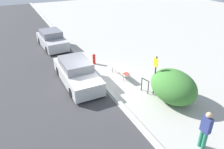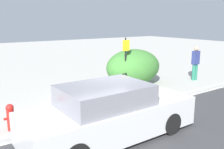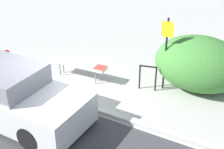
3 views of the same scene
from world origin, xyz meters
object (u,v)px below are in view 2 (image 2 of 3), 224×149
object	(u,v)px
bike_rack	(122,81)
parked_car_near	(110,114)
sign_post	(126,59)
pedestrian	(195,62)
bench	(79,92)
fire_hydrant	(10,116)

from	to	relation	value
bike_rack	parked_car_near	size ratio (longest dim) A/B	0.18
sign_post	pedestrian	world-z (taller)	sign_post
bench	pedestrian	world-z (taller)	pedestrian
bike_rack	sign_post	size ratio (longest dim) A/B	0.36
sign_post	parked_car_near	world-z (taller)	sign_post
fire_hydrant	parked_car_near	bearing A→B (deg)	-43.70
fire_hydrant	parked_car_near	size ratio (longest dim) A/B	0.17
bench	parked_car_near	world-z (taller)	parked_car_near
bench	bike_rack	world-z (taller)	bike_rack
bench	parked_car_near	bearing A→B (deg)	-103.68
bike_rack	sign_post	bearing A→B (deg)	37.44
sign_post	parked_car_near	bearing A→B (deg)	-132.91
fire_hydrant	pedestrian	world-z (taller)	pedestrian
bench	fire_hydrant	world-z (taller)	fire_hydrant
bench	fire_hydrant	distance (m)	2.61
bike_rack	pedestrian	bearing A→B (deg)	-3.26
bike_rack	pedestrian	size ratio (longest dim) A/B	0.47
bench	parked_car_near	distance (m)	2.70
bench	parked_car_near	size ratio (longest dim) A/B	0.43
fire_hydrant	bike_rack	bearing A→B (deg)	13.66
bike_rack	fire_hydrant	bearing A→B (deg)	-166.34
pedestrian	parked_car_near	bearing A→B (deg)	-158.82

